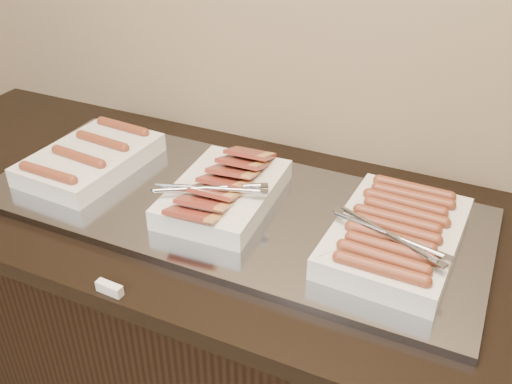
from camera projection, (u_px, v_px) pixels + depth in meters
counter at (228, 339)px, 1.62m from camera, size 2.06×0.76×0.90m
warming_tray at (229, 206)px, 1.37m from camera, size 1.20×0.50×0.02m
dish_left at (91, 158)px, 1.49m from camera, size 0.25×0.36×0.07m
dish_center at (223, 191)px, 1.35m from camera, size 0.27×0.36×0.09m
dish_right at (396, 234)px, 1.20m from camera, size 0.28×0.38×0.08m
label_holder at (110, 288)px, 1.12m from camera, size 0.06×0.02×0.02m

